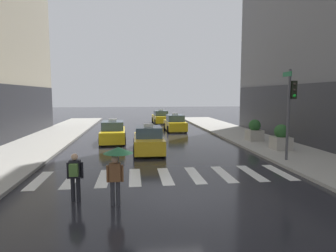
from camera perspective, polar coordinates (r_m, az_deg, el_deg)
name	(u,v)px	position (r m, az deg, el deg)	size (l,w,h in m)	color
ground_plane	(175,200)	(10.31, 1.38, -14.35)	(160.00, 160.00, 0.00)	black
crosswalk_markings	(165,176)	(13.14, -0.55, -9.80)	(11.30, 2.80, 0.01)	silver
traffic_light_pole	(291,102)	(16.58, 22.97, 4.43)	(0.44, 0.84, 4.80)	#47474C
taxi_lead	(149,140)	(18.51, -3.85, -2.86)	(1.97, 4.56, 1.80)	gold
taxi_second	(113,133)	(22.59, -10.79, -1.33)	(2.04, 4.59, 1.80)	yellow
taxi_third	(175,124)	(29.34, 1.37, 0.47)	(1.97, 4.56, 1.80)	yellow
taxi_fourth	(161,118)	(37.34, -1.46, 1.68)	(2.09, 4.61, 1.80)	yellow
pedestrian_with_umbrella	(117,160)	(9.55, -9.99, -6.62)	(0.96, 0.96, 1.94)	#333338
pedestrian_with_backpack	(75,174)	(10.36, -17.85, -8.92)	(0.55, 0.43, 1.65)	black
planter_near_corner	(281,138)	(19.86, 21.37, -2.22)	(1.10, 1.10, 1.60)	#A8A399
planter_mid_block	(255,131)	(23.14, 16.66, -0.93)	(1.10, 1.10, 1.60)	#A8A399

